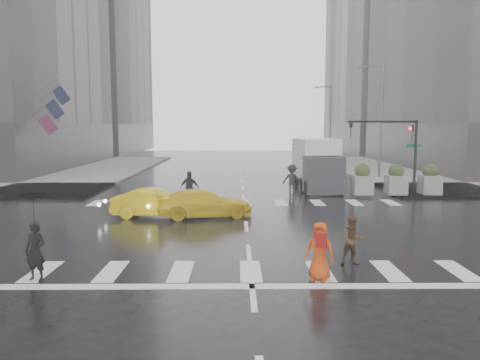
{
  "coord_description": "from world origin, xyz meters",
  "views": [
    {
      "loc": [
        -0.41,
        -19.05,
        4.16
      ],
      "look_at": [
        -0.24,
        2.0,
        1.71
      ],
      "focal_mm": 35.0,
      "sensor_mm": 36.0,
      "label": 1
    }
  ],
  "objects_px": {
    "taxi_mid": "(156,203)",
    "pedestrian_brown": "(353,241)",
    "box_truck": "(317,163)",
    "pedestrian_orange": "(320,251)",
    "traffic_signal_pole": "(399,142)"
  },
  "relations": [
    {
      "from": "taxi_mid",
      "to": "pedestrian_brown",
      "type": "bearing_deg",
      "value": -132.99
    },
    {
      "from": "pedestrian_orange",
      "to": "taxi_mid",
      "type": "xyz_separation_m",
      "value": [
        -5.9,
        8.8,
        -0.16
      ]
    },
    {
      "from": "taxi_mid",
      "to": "box_truck",
      "type": "relative_size",
      "value": 0.64
    },
    {
      "from": "pedestrian_orange",
      "to": "taxi_mid",
      "type": "height_order",
      "value": "pedestrian_orange"
    },
    {
      "from": "taxi_mid",
      "to": "box_truck",
      "type": "xyz_separation_m",
      "value": [
        8.93,
        9.22,
        1.11
      ]
    },
    {
      "from": "traffic_signal_pole",
      "to": "pedestrian_brown",
      "type": "xyz_separation_m",
      "value": [
        -5.92,
        -13.38,
        -2.48
      ]
    },
    {
      "from": "traffic_signal_pole",
      "to": "box_truck",
      "type": "bearing_deg",
      "value": 142.2
    },
    {
      "from": "traffic_signal_pole",
      "to": "box_truck",
      "type": "height_order",
      "value": "traffic_signal_pole"
    },
    {
      "from": "traffic_signal_pole",
      "to": "pedestrian_brown",
      "type": "height_order",
      "value": "traffic_signal_pole"
    },
    {
      "from": "pedestrian_orange",
      "to": "taxi_mid",
      "type": "bearing_deg",
      "value": 145.81
    },
    {
      "from": "taxi_mid",
      "to": "box_truck",
      "type": "height_order",
      "value": "box_truck"
    },
    {
      "from": "traffic_signal_pole",
      "to": "pedestrian_orange",
      "type": "height_order",
      "value": "traffic_signal_pole"
    },
    {
      "from": "traffic_signal_pole",
      "to": "pedestrian_orange",
      "type": "relative_size",
      "value": 2.82
    },
    {
      "from": "pedestrian_brown",
      "to": "pedestrian_orange",
      "type": "height_order",
      "value": "pedestrian_orange"
    },
    {
      "from": "pedestrian_brown",
      "to": "pedestrian_orange",
      "type": "bearing_deg",
      "value": -135.99
    }
  ]
}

